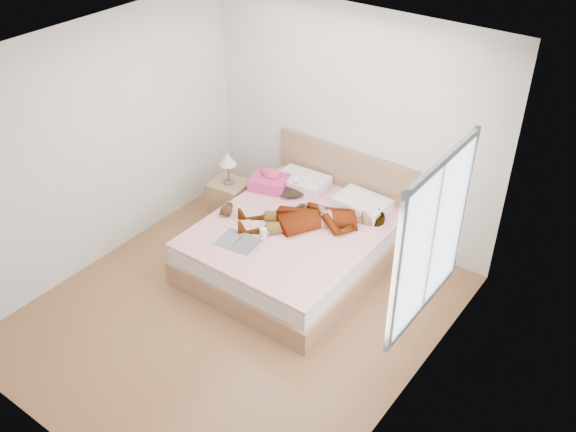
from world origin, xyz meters
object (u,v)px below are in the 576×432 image
object	(u,v)px
towel	(270,180)
plush_toy	(227,209)
woman	(312,215)
nightstand	(230,198)
magazine	(238,242)
bed	(298,241)
phone	(296,179)
coffee_mug	(264,232)

from	to	relation	value
towel	plush_toy	distance (m)	0.72
woman	nightstand	distance (m)	1.30
magazine	bed	bearing A→B (deg)	66.24
towel	woman	bearing A→B (deg)	-21.58
woman	plush_toy	xyz separation A→B (m)	(-0.85, -0.40, -0.05)
phone	nightstand	bearing A→B (deg)	160.60
phone	towel	size ratio (longest dim) A/B	0.20
woman	bed	world-z (taller)	bed
woman	bed	distance (m)	0.37
woman	nightstand	size ratio (longest dim) A/B	1.75
bed	towel	bearing A→B (deg)	149.90
magazine	plush_toy	xyz separation A→B (m)	(-0.44, 0.33, 0.05)
phone	nightstand	size ratio (longest dim) A/B	0.11
magazine	towel	bearing A→B (deg)	111.07
bed	coffee_mug	bearing A→B (deg)	-110.42
nightstand	towel	bearing A→B (deg)	26.17
nightstand	magazine	bearing A→B (deg)	-44.76
bed	towel	world-z (taller)	bed
coffee_mug	nightstand	distance (m)	1.17
plush_toy	nightstand	bearing A→B (deg)	128.84
bed	coffee_mug	distance (m)	0.51
bed	plush_toy	size ratio (longest dim) A/B	9.39
towel	plush_toy	size ratio (longest dim) A/B	2.25
towel	phone	bearing A→B (deg)	13.74
plush_toy	bed	bearing A→B (deg)	23.89
woman	bed	bearing A→B (deg)	-98.27
woman	coffee_mug	bearing A→B (deg)	-70.21
phone	towel	bearing A→B (deg)	153.14
bed	plush_toy	bearing A→B (deg)	-156.11
nightstand	coffee_mug	bearing A→B (deg)	-31.05
towel	nightstand	world-z (taller)	nightstand
magazine	coffee_mug	world-z (taller)	coffee_mug
bed	towel	size ratio (longest dim) A/B	4.17
woman	plush_toy	distance (m)	0.94
nightstand	plush_toy	bearing A→B (deg)	-51.16
magazine	nightstand	bearing A→B (deg)	135.24
towel	coffee_mug	world-z (taller)	towel
magazine	coffee_mug	bearing A→B (deg)	61.11
phone	coffee_mug	xyz separation A→B (m)	(0.23, -0.88, -0.14)
woman	magazine	bearing A→B (deg)	-69.97
coffee_mug	plush_toy	bearing A→B (deg)	171.64
woman	magazine	distance (m)	0.84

